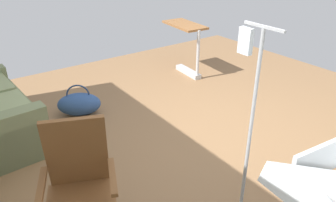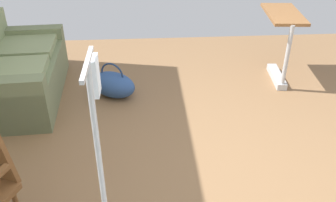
{
  "view_description": "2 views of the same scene",
  "coord_description": "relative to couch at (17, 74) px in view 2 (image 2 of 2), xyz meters",
  "views": [
    {
      "loc": [
        -2.34,
        2.24,
        2.13
      ],
      "look_at": [
        0.11,
        0.47,
        0.62
      ],
      "focal_mm": 35.36,
      "sensor_mm": 36.0,
      "label": 1
    },
    {
      "loc": [
        -2.34,
        0.53,
        2.23
      ],
      "look_at": [
        0.05,
        0.37,
        0.77
      ],
      "focal_mm": 39.26,
      "sensor_mm": 36.0,
      "label": 2
    }
  ],
  "objects": [
    {
      "name": "ground_plane",
      "position": [
        -1.54,
        -2.01,
        -0.31
      ],
      "size": [
        6.59,
        6.59,
        0.0
      ],
      "primitive_type": "plane",
      "color": "olive"
    },
    {
      "name": "couch",
      "position": [
        0.0,
        0.0,
        0.0
      ],
      "size": [
        1.65,
        0.94,
        0.85
      ],
      "color": "#737D57",
      "rests_on": "ground"
    },
    {
      "name": "overbed_table",
      "position": [
        0.28,
        -3.16,
        0.23
      ],
      "size": [
        0.86,
        0.46,
        0.84
      ],
      "color": "#B2B5BA",
      "rests_on": "ground"
    },
    {
      "name": "duffel_bag",
      "position": [
        -0.05,
        -1.09,
        -0.15
      ],
      "size": [
        0.55,
        0.64,
        0.43
      ],
      "color": "#2D4C84",
      "rests_on": "ground"
    }
  ]
}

